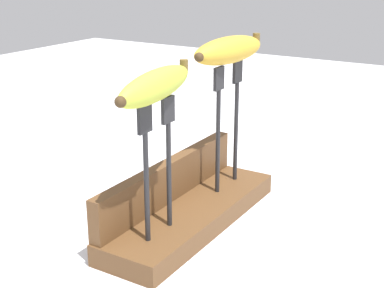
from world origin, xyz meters
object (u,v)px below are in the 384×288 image
fork_stand_right (228,115)px  banana_raised_right (229,50)px  fork_stand_left (158,156)px  banana_raised_left (156,85)px

fork_stand_right → banana_raised_right: banana_raised_right is taller
banana_raised_right → fork_stand_left: bearing=-180.0°
banana_raised_right → fork_stand_right: bearing=-7.3°
fork_stand_left → banana_raised_right: bearing=0.0°
fork_stand_left → fork_stand_right: fork_stand_right is taller
fork_stand_right → banana_raised_right: 0.10m
fork_stand_left → banana_raised_left: banana_raised_left is taller
fork_stand_right → banana_raised_left: (-0.20, -0.00, 0.09)m
fork_stand_left → fork_stand_right: 0.20m
banana_raised_left → banana_raised_right: size_ratio=1.14×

